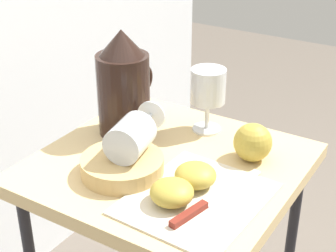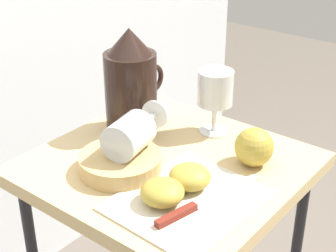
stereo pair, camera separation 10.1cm
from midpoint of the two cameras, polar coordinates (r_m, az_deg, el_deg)
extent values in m
cube|color=tan|center=(1.06, -2.74, -4.66)|extent=(0.49, 0.50, 0.03)
cylinder|color=black|center=(1.49, -4.80, -10.03)|extent=(0.02, 0.02, 0.65)
cube|color=beige|center=(0.94, 0.04, -8.03)|extent=(0.27, 0.23, 0.00)
cylinder|color=tan|center=(1.01, -7.89, -4.40)|extent=(0.16, 0.16, 0.03)
cylinder|color=black|center=(1.13, -7.43, 3.37)|extent=(0.11, 0.11, 0.18)
cylinder|color=#D1661E|center=(1.15, -7.33, 1.73)|extent=(0.10, 0.10, 0.10)
cone|color=black|center=(1.09, -7.80, 9.00)|extent=(0.10, 0.10, 0.06)
torus|color=black|center=(1.18, -5.19, 5.01)|extent=(0.07, 0.01, 0.07)
cylinder|color=silver|center=(1.17, 1.90, -0.40)|extent=(0.06, 0.06, 0.00)
cylinder|color=silver|center=(1.15, 1.92, 1.12)|extent=(0.01, 0.01, 0.06)
cylinder|color=silver|center=(1.12, 1.98, 4.33)|extent=(0.08, 0.08, 0.08)
cylinder|color=#D1661E|center=(1.13, 1.96, 3.55)|extent=(0.07, 0.07, 0.04)
cylinder|color=silver|center=(0.99, -7.09, -1.36)|extent=(0.10, 0.09, 0.07)
cylinder|color=silver|center=(1.05, -5.25, 0.44)|extent=(0.06, 0.02, 0.01)
cylinder|color=silver|center=(1.08, -4.52, 1.16)|extent=(0.02, 0.06, 0.06)
ellipsoid|color=#B29938|center=(0.91, -2.77, -7.35)|extent=(0.08, 0.08, 0.04)
ellipsoid|color=#B29938|center=(0.96, 0.00, -5.49)|extent=(0.08, 0.08, 0.04)
sphere|color=#B29938|center=(1.04, 6.53, -1.86)|extent=(0.08, 0.08, 0.08)
cube|color=silver|center=(0.96, 4.11, -6.81)|extent=(0.16, 0.05, 0.00)
cube|color=maroon|center=(0.89, -1.00, -9.72)|extent=(0.09, 0.03, 0.01)
camera|label=1|loc=(0.05, -92.86, -1.46)|focal=55.77mm
camera|label=2|loc=(0.05, 87.14, 1.46)|focal=55.77mm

